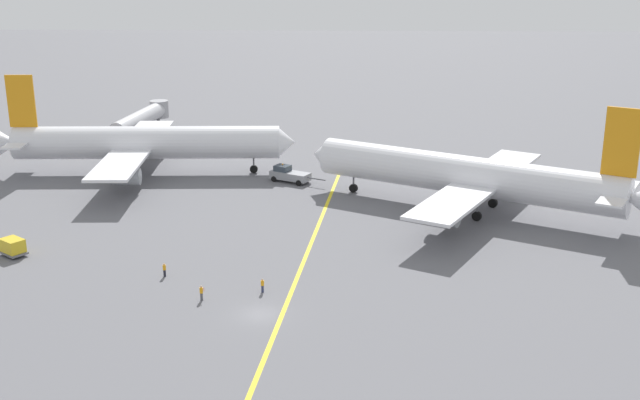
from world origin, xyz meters
TOP-DOWN VIEW (x-y plane):
  - ground_plane at (0.00, 0.00)m, footprint 600.00×600.00m
  - taxiway_stripe at (3.25, 10.00)m, footprint 12.52×119.45m
  - airliner_at_gate_left at (-24.43, 52.97)m, footprint 49.01×40.92m
  - airliner_being_pushed at (25.88, 34.55)m, footprint 45.94×37.60m
  - pushback_tug at (-0.36, 48.71)m, footprint 9.17×5.73m
  - gse_container_dolly_flat at (-31.64, 15.34)m, footprint 3.88×3.69m
  - ground_crew_wing_walker_right at (-0.31, 5.49)m, footprint 0.36×0.36m
  - ground_crew_ramp_agent_by_cones at (-6.56, 3.17)m, footprint 0.50×0.36m
  - ground_crew_marshaller_foreground at (-11.88, 9.48)m, footprint 0.36×0.50m
  - jet_bridge at (-31.48, 80.54)m, footprint 6.56×23.62m

SIDE VIEW (x-z plane):
  - ground_plane at x=0.00m, z-range 0.00..0.00m
  - taxiway_stripe at x=3.25m, z-range 0.00..0.01m
  - ground_crew_wing_walker_right at x=-0.31m, z-range 0.03..1.60m
  - ground_crew_marshaller_foreground at x=-11.88m, z-range 0.03..1.66m
  - ground_crew_ramp_agent_by_cones at x=-6.56m, z-range 0.04..1.73m
  - gse_container_dolly_flat at x=-31.64m, z-range 0.10..2.25m
  - pushback_tug at x=-0.36m, z-range -0.22..2.63m
  - jet_bridge at x=-31.48m, z-range 1.01..6.58m
  - airliner_being_pushed at x=25.88m, z-range -3.24..13.54m
  - airliner_at_gate_left at x=-24.43m, z-range -3.06..13.37m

